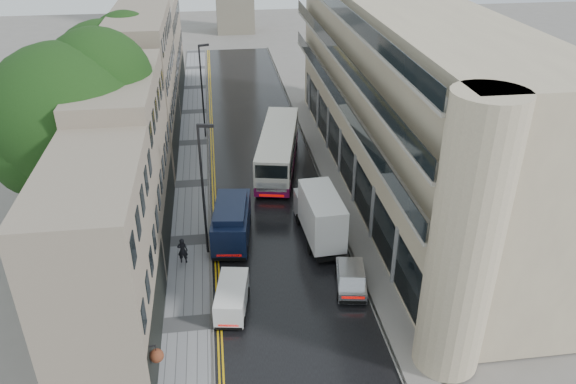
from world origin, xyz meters
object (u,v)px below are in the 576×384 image
object	(u,v)px
white_van	(216,313)
pedestrian	(183,251)
tree_near	(72,148)
tree_far	(109,92)
lamp_post_near	(203,192)
lamp_post_far	(202,93)
white_lorry	(310,229)
navy_van	(213,237)
silver_hatchback	(339,291)
cream_bus	(259,166)

from	to	relation	value
white_van	pedestrian	bearing A→B (deg)	117.07
tree_near	tree_far	xyz separation A→B (m)	(0.30, 13.00, -0.72)
tree_near	lamp_post_near	size ratio (longest dim) A/B	1.57
tree_near	lamp_post_far	xyz separation A→B (m)	(7.76, 17.10, -2.48)
white_lorry	navy_van	size ratio (longest dim) A/B	1.24
white_lorry	pedestrian	world-z (taller)	white_lorry
tree_near	lamp_post_near	world-z (taller)	tree_near
lamp_post_near	tree_near	bearing A→B (deg)	172.61
pedestrian	lamp_post_far	bearing A→B (deg)	-86.92
lamp_post_near	white_van	bearing A→B (deg)	-77.43
tree_far	pedestrian	size ratio (longest dim) A/B	7.11
white_van	lamp_post_near	size ratio (longest dim) A/B	0.42
silver_hatchback	white_van	distance (m)	7.16
cream_bus	white_lorry	size ratio (longest dim) A/B	1.69
white_van	navy_van	bearing A→B (deg)	99.34
tree_near	white_lorry	size ratio (longest dim) A/B	1.97
silver_hatchback	lamp_post_near	xyz separation A→B (m)	(-7.47, 5.82, 3.83)
navy_van	lamp_post_far	xyz separation A→B (m)	(-0.44, 19.84, 3.00)
tree_far	white_lorry	bearing A→B (deg)	-49.11
pedestrian	navy_van	bearing A→B (deg)	-156.63
tree_near	tree_far	bearing A→B (deg)	88.68
white_lorry	lamp_post_near	world-z (taller)	lamp_post_near
silver_hatchback	lamp_post_near	bearing A→B (deg)	151.50
tree_near	white_van	xyz separation A→B (m)	(8.20, -9.32, -6.09)
silver_hatchback	lamp_post_far	size ratio (longest dim) A/B	0.43
tree_far	lamp_post_near	distance (m)	17.16
white_van	lamp_post_far	bearing A→B (deg)	100.29
cream_bus	navy_van	world-z (taller)	cream_bus
white_van	pedestrian	xyz separation A→B (m)	(-1.93, 6.02, 0.14)
lamp_post_far	tree_far	bearing A→B (deg)	-169.14
tree_near	lamp_post_near	bearing A→B (deg)	-16.68
tree_far	lamp_post_far	distance (m)	8.69
lamp_post_far	tree_near	bearing A→B (deg)	-132.33
white_lorry	white_van	bearing A→B (deg)	-138.89
tree_near	tree_far	world-z (taller)	tree_near
cream_bus	white_lorry	xyz separation A→B (m)	(2.41, -10.06, 0.23)
white_lorry	white_van	xyz separation A→B (m)	(-6.20, -6.04, -1.01)
cream_bus	silver_hatchback	size ratio (longest dim) A/B	3.20
tree_near	silver_hatchback	distance (m)	18.40
white_van	lamp_post_far	world-z (taller)	lamp_post_far
cream_bus	pedestrian	distance (m)	11.60
cream_bus	white_van	distance (m)	16.56
silver_hatchback	lamp_post_far	world-z (taller)	lamp_post_far
white_van	pedestrian	world-z (taller)	pedestrian
white_lorry	pedestrian	xyz separation A→B (m)	(-8.12, -0.02, -0.87)
tree_near	white_lorry	bearing A→B (deg)	-12.82
white_van	navy_van	world-z (taller)	navy_van
pedestrian	cream_bus	bearing A→B (deg)	-112.30
white_van	cream_bus	bearing A→B (deg)	86.10
lamp_post_near	lamp_post_far	world-z (taller)	lamp_post_near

